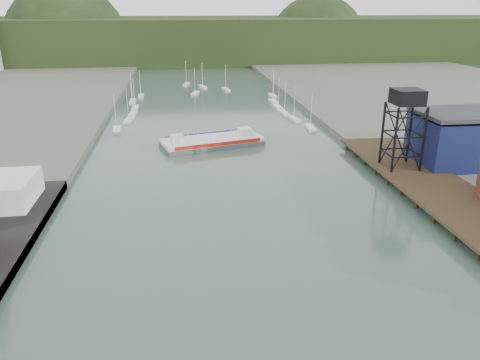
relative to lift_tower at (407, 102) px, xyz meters
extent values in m
cube|color=black|center=(2.00, -13.00, -13.75)|extent=(14.00, 70.00, 0.50)
cylinder|color=black|center=(-4.00, -13.00, -14.85)|extent=(0.60, 0.60, 2.20)
cylinder|color=black|center=(8.00, -13.00, -14.85)|extent=(0.60, 0.60, 2.20)
cylinder|color=black|center=(-3.00, -3.00, -7.00)|extent=(0.50, 0.50, 13.00)
cylinder|color=black|center=(3.00, -3.00, -7.00)|extent=(0.50, 0.50, 13.00)
cylinder|color=black|center=(-3.00, 3.00, -7.00)|extent=(0.50, 0.50, 13.00)
cylinder|color=black|center=(3.00, 3.00, -7.00)|extent=(0.50, 0.50, 13.00)
cube|color=black|center=(0.00, 0.00, 1.00)|extent=(5.50, 5.50, 3.00)
cube|color=#0D183B|center=(15.00, 2.00, -9.05)|extent=(20.00, 14.00, 10.00)
cube|color=#2D2D33|center=(15.00, 2.00, -3.15)|extent=(20.50, 14.50, 0.80)
cube|color=silver|center=(-62.54, 45.89, -15.30)|extent=(2.67, 7.65, 0.90)
cube|color=silver|center=(-60.28, 57.30, -15.30)|extent=(2.81, 7.67, 0.90)
cube|color=silver|center=(-59.71, 66.17, -15.30)|extent=(2.35, 7.59, 0.90)
cube|color=silver|center=(-59.81, 76.09, -15.30)|extent=(2.01, 7.50, 0.90)
cube|color=silver|center=(-61.64, 88.33, -15.30)|extent=(2.00, 7.50, 0.90)
cube|color=silver|center=(-59.32, 98.17, -15.30)|extent=(2.16, 7.54, 0.90)
cube|color=silver|center=(-7.44, 41.03, -15.30)|extent=(2.53, 7.62, 0.90)
cube|color=silver|center=(-9.54, 52.51, -15.30)|extent=(2.76, 7.67, 0.90)
cube|color=silver|center=(-10.54, 61.29, -15.30)|extent=(2.22, 7.56, 0.90)
cube|color=silver|center=(-10.73, 70.28, -15.30)|extent=(2.18, 7.54, 0.90)
cube|color=silver|center=(-10.33, 81.38, -15.30)|extent=(2.46, 7.61, 0.90)
cube|color=silver|center=(-8.22, 92.99, -15.30)|extent=(2.48, 7.61, 0.90)
cube|color=silver|center=(-38.16, 102.00, -15.30)|extent=(3.78, 7.76, 0.90)
cube|color=silver|center=(-24.96, 110.00, -15.30)|extent=(3.31, 7.74, 0.90)
cube|color=silver|center=(-34.34, 118.00, -15.30)|extent=(3.76, 7.76, 0.90)
cube|color=silver|center=(-41.11, 126.00, -15.30)|extent=(3.40, 7.74, 0.90)
cube|color=black|center=(-35.00, 242.00, -3.65)|extent=(500.00, 120.00, 28.00)
sphere|color=black|center=(-115.00, 242.00, -7.65)|extent=(80.00, 80.00, 80.00)
sphere|color=black|center=(55.00, 252.00, -9.65)|extent=(70.00, 70.00, 70.00)
cube|color=#515154|center=(-36.73, 28.20, -15.14)|extent=(27.02, 16.43, 1.01)
cube|color=silver|center=(-36.73, 28.20, -14.23)|extent=(27.02, 16.43, 0.81)
cube|color=red|center=(-35.38, 23.28, -14.03)|extent=(21.46, 6.04, 0.91)
cube|color=navy|center=(-38.08, 33.11, -14.03)|extent=(21.46, 6.04, 0.91)
cube|color=silver|center=(-45.49, 25.79, -13.02)|extent=(3.72, 3.72, 2.02)
cube|color=silver|center=(-27.97, 30.61, -13.02)|extent=(3.72, 3.72, 2.02)
camera|label=1|loc=(-44.46, -86.66, 17.84)|focal=35.00mm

